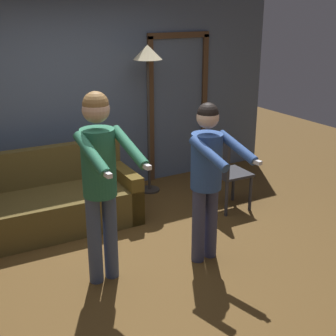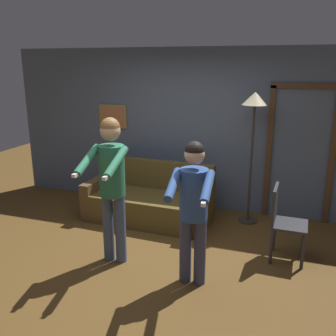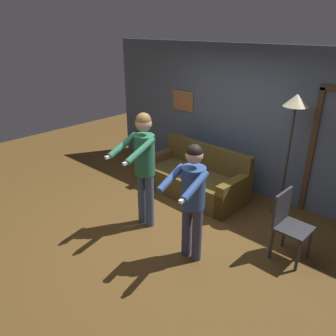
# 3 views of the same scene
# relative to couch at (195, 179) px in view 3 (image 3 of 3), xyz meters

# --- Properties ---
(ground_plane) EXTENTS (12.00, 12.00, 0.00)m
(ground_plane) POSITION_rel_couch_xyz_m (0.45, -1.24, -0.28)
(ground_plane) COLOR brown
(back_wall_assembly) EXTENTS (6.40, 0.10, 2.60)m
(back_wall_assembly) POSITION_rel_couch_xyz_m (0.46, 0.80, 1.02)
(back_wall_assembly) COLOR #4E5B71
(back_wall_assembly) RESTS_ON ground_plane
(couch) EXTENTS (1.93, 0.92, 0.87)m
(couch) POSITION_rel_couch_xyz_m (0.00, 0.00, 0.00)
(couch) COLOR brown
(couch) RESTS_ON ground_plane
(torchiere_lamp) EXTENTS (0.37, 0.37, 1.96)m
(torchiere_lamp) POSITION_rel_couch_xyz_m (1.47, 0.40, 1.40)
(torchiere_lamp) COLOR #332D28
(torchiere_lamp) RESTS_ON ground_plane
(person_standing_left) EXTENTS (0.46, 0.73, 1.77)m
(person_standing_left) POSITION_rel_couch_xyz_m (0.08, -1.34, 0.81)
(person_standing_left) COLOR #435172
(person_standing_left) RESTS_ON ground_plane
(person_standing_right) EXTENTS (0.47, 0.66, 1.60)m
(person_standing_right) POSITION_rel_couch_xyz_m (1.10, -1.50, 0.68)
(person_standing_right) COLOR #3C405F
(person_standing_right) RESTS_ON ground_plane
(dining_chair_distant) EXTENTS (0.43, 0.43, 0.93)m
(dining_chair_distant) POSITION_rel_couch_xyz_m (1.99, -0.61, 0.25)
(dining_chair_distant) COLOR #2D2D33
(dining_chair_distant) RESTS_ON ground_plane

